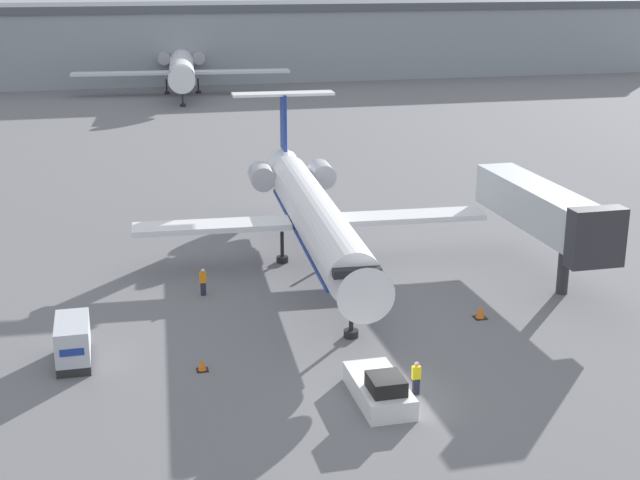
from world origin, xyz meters
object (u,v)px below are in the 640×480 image
object	(u,v)px
airplane_parked_far_left	(182,67)
pushback_tug	(379,389)
traffic_cone_left	(202,365)
jet_bridge	(544,210)
airplane_main	(313,212)
worker_near_tug	(416,377)
traffic_cone_right	(480,312)
luggage_cart	(73,342)
worker_by_wing	(203,282)

from	to	relation	value
airplane_parked_far_left	pushback_tug	bearing A→B (deg)	-90.28
traffic_cone_left	jet_bridge	bearing A→B (deg)	21.01
airplane_main	worker_near_tug	bearing A→B (deg)	-88.83
traffic_cone_right	jet_bridge	size ratio (longest dim) A/B	0.06
pushback_tug	luggage_cart	world-z (taller)	luggage_cart
worker_near_tug	airplane_parked_far_left	size ratio (longest dim) A/B	0.05
airplane_main	jet_bridge	bearing A→B (deg)	-23.34
airplane_main	traffic_cone_left	xyz separation A→B (m)	(-8.97, -14.43, -3.31)
pushback_tug	traffic_cone_right	size ratio (longest dim) A/B	6.11
airplane_main	airplane_parked_far_left	xyz separation A→B (m)	(-0.94, 83.00, 0.52)
luggage_cart	traffic_cone_right	bearing A→B (deg)	1.65
pushback_tug	worker_by_wing	xyz separation A→B (m)	(-6.28, 15.49, 0.27)
traffic_cone_right	jet_bridge	bearing A→B (deg)	40.78
worker_near_tug	jet_bridge	world-z (taller)	jet_bridge
traffic_cone_left	traffic_cone_right	world-z (taller)	traffic_cone_right
traffic_cone_left	worker_by_wing	bearing A→B (deg)	83.16
traffic_cone_left	traffic_cone_right	bearing A→B (deg)	10.89
luggage_cart	traffic_cone_left	xyz separation A→B (m)	(6.12, -2.45, -0.80)
airplane_main	worker_by_wing	world-z (taller)	airplane_main
airplane_main	worker_by_wing	size ratio (longest dim) A/B	18.18
airplane_main	pushback_tug	size ratio (longest dim) A/B	6.28
jet_bridge	traffic_cone_left	bearing A→B (deg)	-158.99
worker_near_tug	jet_bridge	bearing A→B (deg)	45.88
pushback_tug	jet_bridge	bearing A→B (deg)	42.54
pushback_tug	worker_by_wing	bearing A→B (deg)	112.06
airplane_main	pushback_tug	bearing A→B (deg)	-94.23
worker_by_wing	airplane_parked_far_left	xyz separation A→B (m)	(6.78, 87.01, 3.26)
worker_by_wing	traffic_cone_left	distance (m)	10.51
pushback_tug	traffic_cone_left	size ratio (longest dim) A/B	7.55
airplane_main	worker_near_tug	xyz separation A→B (m)	(0.39, -19.30, -2.76)
traffic_cone_left	jet_bridge	xyz separation A→B (m)	(22.44, 8.62, 4.15)
pushback_tug	jet_bridge	xyz separation A→B (m)	(14.91, 13.68, 3.86)
traffic_cone_right	jet_bridge	xyz separation A→B (m)	(6.42, 5.54, 4.08)
luggage_cart	traffic_cone_right	world-z (taller)	luggage_cart
worker_by_wing	traffic_cone_left	xyz separation A→B (m)	(-1.25, -10.42, -0.56)
luggage_cart	jet_bridge	xyz separation A→B (m)	(28.56, 6.17, 3.35)
worker_by_wing	airplane_parked_far_left	bearing A→B (deg)	85.54
traffic_cone_right	airplane_main	bearing A→B (deg)	121.86
pushback_tug	traffic_cone_right	distance (m)	11.77
airplane_main	traffic_cone_right	size ratio (longest dim) A/B	38.38
pushback_tug	traffic_cone_right	bearing A→B (deg)	43.80
luggage_cart	airplane_parked_far_left	world-z (taller)	airplane_parked_far_left
traffic_cone_left	jet_bridge	distance (m)	24.39
jet_bridge	worker_near_tug	bearing A→B (deg)	-134.12
worker_by_wing	traffic_cone_left	world-z (taller)	worker_by_wing
jet_bridge	airplane_main	bearing A→B (deg)	156.66
luggage_cart	jet_bridge	world-z (taller)	jet_bridge
worker_by_wing	pushback_tug	bearing A→B (deg)	-67.94
airplane_parked_far_left	traffic_cone_right	bearing A→B (deg)	-85.16
worker_near_tug	worker_by_wing	distance (m)	17.31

